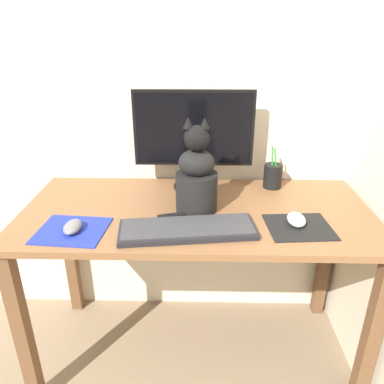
{
  "coord_description": "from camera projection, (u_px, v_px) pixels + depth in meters",
  "views": [
    {
      "loc": [
        0.01,
        -1.27,
        1.36
      ],
      "look_at": [
        -0.01,
        -0.08,
        0.82
      ],
      "focal_mm": 35.0,
      "sensor_mm": 36.0,
      "label": 1
    }
  ],
  "objects": [
    {
      "name": "ground_plane",
      "position": [
        196.0,
        348.0,
        1.71
      ],
      "size": [
        12.0,
        12.0,
        0.0
      ],
      "primitive_type": "plane",
      "color": "#847056"
    },
    {
      "name": "wall_back",
      "position": [
        198.0,
        53.0,
        1.51
      ],
      "size": [
        7.0,
        0.04,
        2.5
      ],
      "color": "beige",
      "rests_on": "ground_plane"
    },
    {
      "name": "desk",
      "position": [
        196.0,
        233.0,
        1.46
      ],
      "size": [
        1.32,
        0.61,
        0.71
      ],
      "color": "brown",
      "rests_on": "ground_plane"
    },
    {
      "name": "monitor",
      "position": [
        194.0,
        135.0,
        1.52
      ],
      "size": [
        0.49,
        0.17,
        0.41
      ],
      "color": "black",
      "rests_on": "desk"
    },
    {
      "name": "keyboard",
      "position": [
        187.0,
        229.0,
        1.26
      ],
      "size": [
        0.48,
        0.22,
        0.02
      ],
      "rotation": [
        0.0,
        0.0,
        0.13
      ],
      "color": "black",
      "rests_on": "desk"
    },
    {
      "name": "mousepad_left",
      "position": [
        72.0,
        230.0,
        1.27
      ],
      "size": [
        0.24,
        0.22,
        0.0
      ],
      "rotation": [
        0.0,
        0.0,
        -0.08
      ],
      "color": "#1E2D9E",
      "rests_on": "desk"
    },
    {
      "name": "mousepad_right",
      "position": [
        299.0,
        227.0,
        1.29
      ],
      "size": [
        0.23,
        0.21,
        0.0
      ],
      "rotation": [
        0.0,
        0.0,
        0.08
      ],
      "color": "black",
      "rests_on": "desk"
    },
    {
      "name": "computer_mouse_left",
      "position": [
        73.0,
        227.0,
        1.26
      ],
      "size": [
        0.06,
        0.1,
        0.03
      ],
      "color": "slate",
      "rests_on": "mousepad_left"
    },
    {
      "name": "computer_mouse_right",
      "position": [
        296.0,
        219.0,
        1.3
      ],
      "size": [
        0.06,
        0.1,
        0.04
      ],
      "color": "white",
      "rests_on": "mousepad_right"
    },
    {
      "name": "cat",
      "position": [
        196.0,
        177.0,
        1.37
      ],
      "size": [
        0.22,
        0.19,
        0.35
      ],
      "rotation": [
        0.0,
        0.0,
        -0.04
      ],
      "color": "black",
      "rests_on": "desk"
    },
    {
      "name": "pen_cup",
      "position": [
        273.0,
        176.0,
        1.59
      ],
      "size": [
        0.08,
        0.08,
        0.18
      ],
      "color": "black",
      "rests_on": "desk"
    }
  ]
}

